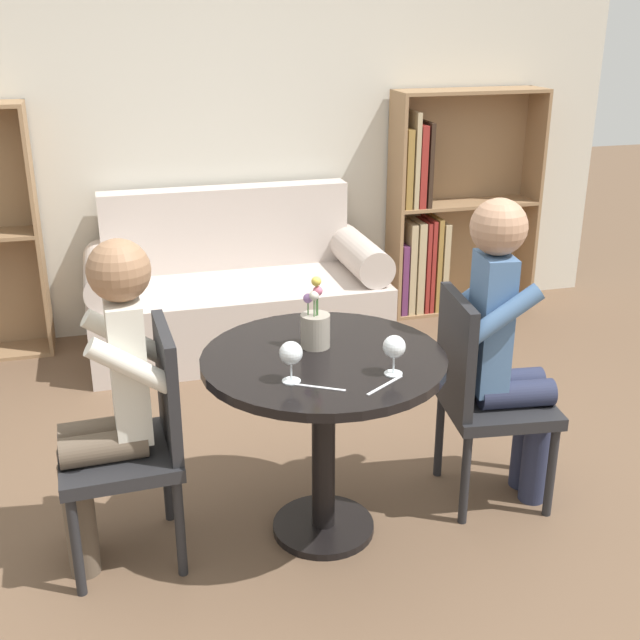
{
  "coord_description": "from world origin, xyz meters",
  "views": [
    {
      "loc": [
        -0.72,
        -2.56,
        1.93
      ],
      "look_at": [
        0.0,
        0.05,
        0.87
      ],
      "focal_mm": 45.0,
      "sensor_mm": 36.0,
      "label": 1
    }
  ],
  "objects_px": {
    "bookshelf_right": "(442,216)",
    "chair_right": "(481,390)",
    "person_left": "(109,397)",
    "wine_glass_left": "(291,354)",
    "wine_glass_right": "(394,348)",
    "flower_vase": "(315,326)",
    "person_right": "(506,344)",
    "chair_left": "(138,436)",
    "couch": "(236,296)"
  },
  "relations": [
    {
      "from": "person_right",
      "to": "wine_glass_right",
      "type": "height_order",
      "value": "person_right"
    },
    {
      "from": "bookshelf_right",
      "to": "person_right",
      "type": "relative_size",
      "value": 1.14
    },
    {
      "from": "flower_vase",
      "to": "couch",
      "type": "bearing_deg",
      "value": 89.76
    },
    {
      "from": "wine_glass_right",
      "to": "flower_vase",
      "type": "bearing_deg",
      "value": 122.91
    },
    {
      "from": "person_left",
      "to": "couch",
      "type": "bearing_deg",
      "value": 156.04
    },
    {
      "from": "bookshelf_right",
      "to": "chair_left",
      "type": "distance_m",
      "value": 3.04
    },
    {
      "from": "couch",
      "to": "flower_vase",
      "type": "bearing_deg",
      "value": -90.24
    },
    {
      "from": "wine_glass_left",
      "to": "wine_glass_right",
      "type": "distance_m",
      "value": 0.35
    },
    {
      "from": "person_left",
      "to": "flower_vase",
      "type": "distance_m",
      "value": 0.78
    },
    {
      "from": "bookshelf_right",
      "to": "chair_right",
      "type": "xyz_separation_m",
      "value": [
        -0.76,
        -2.16,
        -0.15
      ]
    },
    {
      "from": "chair_right",
      "to": "person_left",
      "type": "bearing_deg",
      "value": 97.57
    },
    {
      "from": "person_right",
      "to": "wine_glass_right",
      "type": "bearing_deg",
      "value": 121.48
    },
    {
      "from": "couch",
      "to": "person_left",
      "type": "bearing_deg",
      "value": -111.86
    },
    {
      "from": "person_left",
      "to": "wine_glass_left",
      "type": "height_order",
      "value": "person_left"
    },
    {
      "from": "person_left",
      "to": "wine_glass_right",
      "type": "xyz_separation_m",
      "value": [
        0.95,
        -0.26,
        0.18
      ]
    },
    {
      "from": "bookshelf_right",
      "to": "person_left",
      "type": "height_order",
      "value": "bookshelf_right"
    },
    {
      "from": "chair_left",
      "to": "chair_right",
      "type": "distance_m",
      "value": 1.36
    },
    {
      "from": "couch",
      "to": "wine_glass_left",
      "type": "xyz_separation_m",
      "value": [
        -0.16,
        -2.14,
        0.54
      ]
    },
    {
      "from": "wine_glass_left",
      "to": "wine_glass_right",
      "type": "bearing_deg",
      "value": -5.94
    },
    {
      "from": "bookshelf_right",
      "to": "wine_glass_left",
      "type": "distance_m",
      "value": 2.9
    },
    {
      "from": "bookshelf_right",
      "to": "wine_glass_right",
      "type": "bearing_deg",
      "value": -117.09
    },
    {
      "from": "person_right",
      "to": "wine_glass_left",
      "type": "relative_size",
      "value": 8.84
    },
    {
      "from": "chair_right",
      "to": "flower_vase",
      "type": "distance_m",
      "value": 0.77
    },
    {
      "from": "bookshelf_right",
      "to": "wine_glass_left",
      "type": "bearing_deg",
      "value": -123.66
    },
    {
      "from": "chair_left",
      "to": "wine_glass_left",
      "type": "relative_size",
      "value": 6.21
    },
    {
      "from": "person_left",
      "to": "person_right",
      "type": "bearing_deg",
      "value": 87.77
    },
    {
      "from": "wine_glass_left",
      "to": "flower_vase",
      "type": "distance_m",
      "value": 0.31
    },
    {
      "from": "chair_left",
      "to": "wine_glass_right",
      "type": "bearing_deg",
      "value": 70.62
    },
    {
      "from": "couch",
      "to": "wine_glass_right",
      "type": "height_order",
      "value": "couch"
    },
    {
      "from": "chair_right",
      "to": "person_right",
      "type": "bearing_deg",
      "value": -94.92
    },
    {
      "from": "person_left",
      "to": "person_right",
      "type": "relative_size",
      "value": 0.96
    },
    {
      "from": "chair_right",
      "to": "chair_left",
      "type": "bearing_deg",
      "value": 97.38
    },
    {
      "from": "chair_left",
      "to": "person_right",
      "type": "distance_m",
      "value": 1.45
    },
    {
      "from": "chair_right",
      "to": "flower_vase",
      "type": "xyz_separation_m",
      "value": [
        -0.69,
        0.03,
        0.34
      ]
    },
    {
      "from": "bookshelf_right",
      "to": "chair_right",
      "type": "bearing_deg",
      "value": -109.35
    },
    {
      "from": "couch",
      "to": "flower_vase",
      "type": "xyz_separation_m",
      "value": [
        -0.01,
        -1.87,
        0.52
      ]
    },
    {
      "from": "chair_left",
      "to": "flower_vase",
      "type": "height_order",
      "value": "flower_vase"
    },
    {
      "from": "couch",
      "to": "chair_right",
      "type": "xyz_separation_m",
      "value": [
        0.68,
        -1.89,
        0.18
      ]
    },
    {
      "from": "person_left",
      "to": "person_right",
      "type": "xyz_separation_m",
      "value": [
        1.53,
        -0.0,
        0.03
      ]
    },
    {
      "from": "chair_left",
      "to": "person_right",
      "type": "bearing_deg",
      "value": 87.54
    },
    {
      "from": "bookshelf_right",
      "to": "person_left",
      "type": "relative_size",
      "value": 1.19
    },
    {
      "from": "bookshelf_right",
      "to": "chair_left",
      "type": "relative_size",
      "value": 1.62
    },
    {
      "from": "wine_glass_right",
      "to": "flower_vase",
      "type": "distance_m",
      "value": 0.36
    },
    {
      "from": "couch",
      "to": "wine_glass_left",
      "type": "relative_size",
      "value": 11.96
    },
    {
      "from": "bookshelf_right",
      "to": "person_left",
      "type": "bearing_deg",
      "value": -135.33
    },
    {
      "from": "couch",
      "to": "wine_glass_right",
      "type": "xyz_separation_m",
      "value": [
        0.19,
        -2.17,
        0.54
      ]
    },
    {
      "from": "chair_left",
      "to": "wine_glass_right",
      "type": "distance_m",
      "value": 0.98
    },
    {
      "from": "couch",
      "to": "wine_glass_right",
      "type": "bearing_deg",
      "value": -85.02
    },
    {
      "from": "chair_right",
      "to": "person_left",
      "type": "height_order",
      "value": "person_left"
    },
    {
      "from": "person_right",
      "to": "flower_vase",
      "type": "height_order",
      "value": "person_right"
    }
  ]
}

